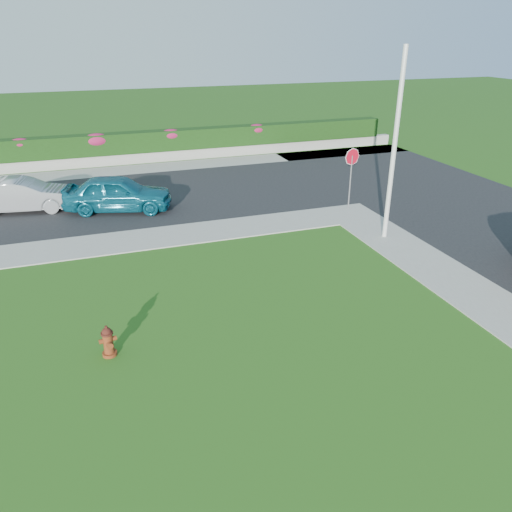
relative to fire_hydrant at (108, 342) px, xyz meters
name	(u,v)px	position (x,y,z in m)	size (l,w,h in m)	color
ground	(264,388)	(2.96, -2.24, -0.37)	(120.00, 120.00, 0.00)	black
street_far	(39,207)	(-2.04, 11.76, -0.35)	(26.00, 8.00, 0.04)	black
sidewalk_far	(0,257)	(-3.04, 6.76, -0.35)	(24.00, 2.00, 0.04)	gray
curb_corner	(350,214)	(9.96, 6.76, -0.35)	(2.00, 2.00, 0.04)	gray
sidewalk_beyond	(125,170)	(1.96, 16.76, -0.35)	(34.00, 2.00, 0.04)	gray
retaining_wall	(121,159)	(1.96, 18.26, -0.07)	(34.00, 0.40, 0.60)	gray
hedge	(120,143)	(1.96, 18.36, 0.78)	(32.00, 0.90, 1.10)	black
fire_hydrant	(108,342)	(0.00, 0.00, 0.00)	(0.40, 0.38, 0.78)	#511B0C
sedan_teal	(118,193)	(1.13, 10.21, 0.40)	(1.73, 4.29, 1.46)	#0E566C
sedan_silver	(23,195)	(-2.53, 11.42, 0.34)	(1.41, 4.05, 1.34)	#969A9D
utility_pole	(394,148)	(9.91, 4.18, 2.85)	(0.16, 0.16, 6.44)	silver
stop_sign	(352,164)	(10.17, 7.33, 1.53)	(0.69, 0.15, 2.56)	slate
flower_clump_c	(20,144)	(-3.00, 18.26, 1.10)	(1.13, 0.73, 0.57)	#A61C5B
flower_clump_d	(97,140)	(0.78, 18.26, 1.05)	(1.42, 0.91, 0.71)	#A61C5B
flower_clump_e	(171,135)	(4.81, 18.26, 1.08)	(1.25, 0.80, 0.63)	#A61C5B
flower_clump_f	(257,129)	(9.91, 18.26, 1.09)	(1.22, 0.78, 0.61)	#A61C5B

